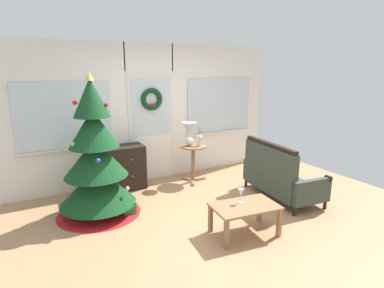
% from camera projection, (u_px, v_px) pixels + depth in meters
% --- Properties ---
extents(ground_plane, '(6.76, 6.76, 0.00)m').
position_uv_depth(ground_plane, '(208.00, 221.00, 4.52)').
color(ground_plane, '#AD7F56').
extents(back_wall_with_door, '(5.20, 0.19, 2.55)m').
position_uv_depth(back_wall_with_door, '(150.00, 113.00, 5.99)').
color(back_wall_with_door, white).
rests_on(back_wall_with_door, ground).
extents(christmas_tree, '(1.22, 1.22, 2.06)m').
position_uv_depth(christmas_tree, '(96.00, 165.00, 4.58)').
color(christmas_tree, '#4C331E').
rests_on(christmas_tree, ground).
extents(dresser_cabinet, '(0.90, 0.45, 0.78)m').
position_uv_depth(dresser_cabinet, '(119.00, 168.00, 5.61)').
color(dresser_cabinet, black).
rests_on(dresser_cabinet, ground).
extents(settee_sofa, '(0.83, 1.46, 0.96)m').
position_uv_depth(settee_sofa, '(278.00, 176.00, 5.24)').
color(settee_sofa, black).
rests_on(settee_sofa, ground).
extents(side_table, '(0.50, 0.48, 0.70)m').
position_uv_depth(side_table, '(193.00, 156.00, 5.97)').
color(side_table, '#8E6642').
rests_on(side_table, ground).
extents(table_lamp, '(0.28, 0.28, 0.44)m').
position_uv_depth(table_lamp, '(189.00, 131.00, 5.86)').
color(table_lamp, silver).
rests_on(table_lamp, side_table).
extents(flower_vase, '(0.11, 0.10, 0.35)m').
position_uv_depth(flower_vase, '(199.00, 140.00, 5.89)').
color(flower_vase, beige).
rests_on(flower_vase, side_table).
extents(coffee_table, '(0.90, 0.61, 0.40)m').
position_uv_depth(coffee_table, '(245.00, 210.00, 4.09)').
color(coffee_table, '#8E6642').
rests_on(coffee_table, ground).
extents(wine_glass, '(0.08, 0.08, 0.20)m').
position_uv_depth(wine_glass, '(241.00, 193.00, 4.12)').
color(wine_glass, silver).
rests_on(wine_glass, coffee_table).
extents(gift_box, '(0.19, 0.17, 0.19)m').
position_uv_depth(gift_box, '(129.00, 208.00, 4.72)').
color(gift_box, '#266633').
rests_on(gift_box, ground).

